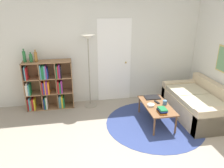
{
  "coord_description": "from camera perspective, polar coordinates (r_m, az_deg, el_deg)",
  "views": [
    {
      "loc": [
        -0.91,
        -2.53,
        2.38
      ],
      "look_at": [
        -0.19,
        1.38,
        0.85
      ],
      "focal_mm": 35.0,
      "sensor_mm": 36.0,
      "label": 1
    }
  ],
  "objects": [
    {
      "name": "cup",
      "position": [
        4.57,
        13.65,
        -4.72
      ],
      "size": [
        0.08,
        0.08,
        0.09
      ],
      "color": "teal",
      "rests_on": "coffee_table"
    },
    {
      "name": "book_stack_on_table",
      "position": [
        4.24,
        12.95,
        -6.76
      ],
      "size": [
        0.15,
        0.21,
        0.09
      ],
      "color": "orange",
      "rests_on": "coffee_table"
    },
    {
      "name": "rug",
      "position": [
        4.66,
        11.03,
        -10.05
      ],
      "size": [
        1.99,
        1.99,
        0.01
      ],
      "color": "navy",
      "rests_on": "ground_plane"
    },
    {
      "name": "bottle_right",
      "position": [
        5.03,
        -19.29,
        6.72
      ],
      "size": [
        0.07,
        0.07,
        0.27
      ],
      "color": "olive",
      "rests_on": "bookshelf"
    },
    {
      "name": "coffee_table",
      "position": [
        4.56,
        11.57,
        -5.79
      ],
      "size": [
        0.51,
        1.01,
        0.4
      ],
      "color": "brown",
      "rests_on": "ground_plane"
    },
    {
      "name": "remote",
      "position": [
        4.63,
        11.63,
        -4.64
      ],
      "size": [
        0.07,
        0.16,
        0.02
      ],
      "color": "black",
      "rests_on": "coffee_table"
    },
    {
      "name": "bookshelf",
      "position": [
        5.23,
        -16.52,
        -0.46
      ],
      "size": [
        1.06,
        0.34,
        1.12
      ],
      "color": "#936B47",
      "rests_on": "ground_plane"
    },
    {
      "name": "laptop",
      "position": [
        4.83,
        10.45,
        -3.43
      ],
      "size": [
        0.33,
        0.24,
        0.02
      ],
      "color": "black",
      "rests_on": "coffee_table"
    },
    {
      "name": "bottle_middle",
      "position": [
        5.06,
        -20.42,
        6.4
      ],
      "size": [
        0.07,
        0.07,
        0.22
      ],
      "color": "#236633",
      "rests_on": "bookshelf"
    },
    {
      "name": "couch",
      "position": [
        5.11,
        21.82,
        -5.01
      ],
      "size": [
        0.94,
        1.6,
        0.73
      ],
      "color": "#CCB793",
      "rests_on": "ground_plane"
    },
    {
      "name": "ground_plane",
      "position": [
        3.59,
        7.51,
        -20.7
      ],
      "size": [
        14.0,
        14.0,
        0.0
      ],
      "primitive_type": "plane",
      "color": "gray"
    },
    {
      "name": "bottle_left",
      "position": [
        5.09,
        -21.94,
        6.66
      ],
      "size": [
        0.07,
        0.07,
        0.29
      ],
      "color": "#236633",
      "rests_on": "bookshelf"
    },
    {
      "name": "floor_lamp",
      "position": [
        4.87,
        -6.22,
        9.22
      ],
      "size": [
        0.3,
        0.3,
        1.7
      ],
      "color": "gray",
      "rests_on": "ground_plane"
    },
    {
      "name": "wall_back",
      "position": [
        5.26,
        -0.23,
        9.06
      ],
      "size": [
        7.3,
        0.11,
        2.6
      ],
      "color": "silver",
      "rests_on": "ground_plane"
    },
    {
      "name": "bowl",
      "position": [
        4.45,
        10.12,
        -5.46
      ],
      "size": [
        0.14,
        0.14,
        0.04
      ],
      "color": "silver",
      "rests_on": "coffee_table"
    }
  ]
}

